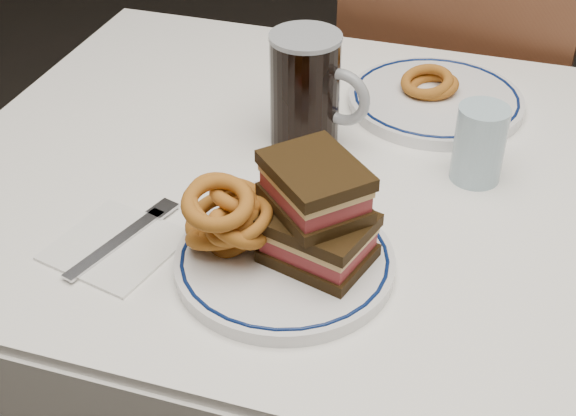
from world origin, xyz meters
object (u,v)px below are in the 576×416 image
(main_plate, at_px, (285,261))
(chair_far, at_px, (454,110))
(reuben_sandwich, at_px, (317,213))
(beer_mug, at_px, (307,90))
(far_plate, at_px, (436,100))

(main_plate, bearing_deg, chair_far, 82.68)
(chair_far, relative_size, reuben_sandwich, 6.32)
(beer_mug, distance_m, far_plate, 0.24)
(chair_far, relative_size, main_plate, 3.70)
(main_plate, height_order, beer_mug, beer_mug)
(main_plate, bearing_deg, reuben_sandwich, 25.71)
(reuben_sandwich, height_order, far_plate, reuben_sandwich)
(chair_far, height_order, reuben_sandwich, chair_far)
(chair_far, bearing_deg, main_plate, -97.32)
(chair_far, height_order, far_plate, chair_far)
(reuben_sandwich, relative_size, far_plate, 0.56)
(chair_far, xyz_separation_m, far_plate, (-0.00, -0.40, 0.24))
(reuben_sandwich, bearing_deg, beer_mug, 108.68)
(chair_far, xyz_separation_m, main_plate, (-0.11, -0.85, 0.24))
(main_plate, relative_size, beer_mug, 1.55)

